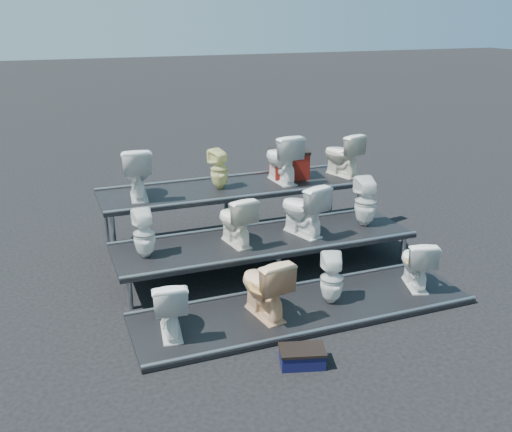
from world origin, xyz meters
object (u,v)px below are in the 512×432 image
object	(u,v)px
toilet_3	(416,262)
toilet_10	(282,158)
toilet_11	(342,154)
step_stool	(302,358)
toilet_5	(235,220)
toilet_6	(303,209)
toilet_1	(264,286)
toilet_0	(169,306)
toilet_4	(144,234)
toilet_9	(219,169)
toilet_7	(366,202)
red_crate	(289,165)
toilet_8	(137,172)
toilet_2	(332,279)

from	to	relation	value
toilet_3	toilet_10	bearing A→B (deg)	-54.79
toilet_11	step_stool	world-z (taller)	toilet_11
toilet_5	toilet_6	distance (m)	1.00
toilet_1	toilet_0	bearing A→B (deg)	-9.59
toilet_4	toilet_10	world-z (taller)	toilet_10
toilet_1	toilet_10	xyz separation A→B (m)	(1.33, 2.60, 0.81)
toilet_6	toilet_9	bearing A→B (deg)	-75.67
toilet_3	toilet_10	size ratio (longest dim) A/B	0.85
toilet_5	toilet_7	world-z (taller)	toilet_7
toilet_10	toilet_0	bearing A→B (deg)	42.77
toilet_1	toilet_3	xyz separation A→B (m)	(2.13, 0.00, -0.05)
toilet_0	red_crate	size ratio (longest dim) A/B	1.19
toilet_0	toilet_1	distance (m)	1.13
toilet_11	step_stool	distance (m)	4.48
toilet_8	toilet_4	bearing A→B (deg)	89.44
toilet_3	step_stool	world-z (taller)	toilet_3
toilet_10	red_crate	size ratio (longest dim) A/B	1.38
toilet_2	toilet_7	distance (m)	1.84
toilet_11	toilet_3	bearing A→B (deg)	66.43
toilet_2	step_stool	xyz separation A→B (m)	(-0.87, -1.01, -0.30)
toilet_1	toilet_7	world-z (taller)	toilet_7
toilet_7	step_stool	xyz separation A→B (m)	(-2.10, -2.31, -0.74)
toilet_8	toilet_11	world-z (taller)	toilet_8
toilet_6	step_stool	distance (m)	2.66
toilet_6	toilet_10	world-z (taller)	toilet_10
toilet_4	toilet_5	size ratio (longest dim) A/B	0.91
toilet_0	toilet_6	xyz separation A→B (m)	(2.23, 1.30, 0.44)
toilet_4	step_stool	xyz separation A→B (m)	(1.17, -2.31, -0.70)
toilet_6	step_stool	size ratio (longest dim) A/B	1.68
toilet_8	toilet_11	bearing A→B (deg)	-173.52
toilet_3	toilet_11	size ratio (longest dim) A/B	0.93
toilet_2	toilet_11	size ratio (longest dim) A/B	0.88
toilet_6	toilet_11	distance (m)	1.90
toilet_5	toilet_11	world-z (taller)	toilet_11
toilet_3	toilet_4	size ratio (longest dim) A/B	1.06
step_stool	red_crate	bearing A→B (deg)	83.90
toilet_2	toilet_11	bearing A→B (deg)	-101.27
toilet_2	toilet_9	world-z (taller)	toilet_9
toilet_4	toilet_5	world-z (taller)	toilet_5
toilet_5	toilet_8	xyz separation A→B (m)	(-1.08, 1.30, 0.44)
toilet_0	toilet_7	bearing A→B (deg)	-150.79
toilet_7	toilet_8	bearing A→B (deg)	-14.05
toilet_3	toilet_7	size ratio (longest dim) A/B	0.93
toilet_2	step_stool	world-z (taller)	toilet_2
toilet_4	toilet_5	distance (m)	1.24
toilet_1	toilet_10	bearing A→B (deg)	-126.66
toilet_4	toilet_11	distance (m)	3.83
toilet_3	step_stool	xyz separation A→B (m)	(-2.10, -1.01, -0.31)
toilet_2	toilet_9	xyz separation A→B (m)	(-0.62, 2.60, 0.79)
toilet_5	toilet_11	size ratio (longest dim) A/B	0.96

